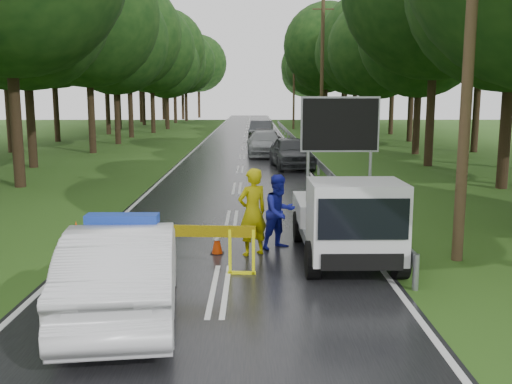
{
  "coord_description": "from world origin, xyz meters",
  "views": [
    {
      "loc": [
        0.63,
        -10.31,
        3.62
      ],
      "look_at": [
        0.71,
        3.49,
        1.3
      ],
      "focal_mm": 40.0,
      "sensor_mm": 36.0,
      "label": 1
    }
  ],
  "objects_px": {
    "work_truck": "(346,218)",
    "civilian": "(280,212)",
    "queue_car_third": "(264,138)",
    "queue_car_first": "(291,152)",
    "queue_car_second": "(265,143)",
    "barrier": "(195,237)",
    "police_sedan": "(124,270)",
    "officer": "(253,212)",
    "queue_car_fourth": "(261,131)"
  },
  "relations": [
    {
      "from": "work_truck",
      "to": "civilian",
      "type": "xyz_separation_m",
      "value": [
        -1.42,
        1.04,
        -0.07
      ]
    },
    {
      "from": "work_truck",
      "to": "queue_car_third",
      "type": "xyz_separation_m",
      "value": [
        -1.24,
        28.83,
        -0.31
      ]
    },
    {
      "from": "queue_car_first",
      "to": "queue_car_second",
      "type": "relative_size",
      "value": 0.9
    },
    {
      "from": "civilian",
      "to": "work_truck",
      "type": "bearing_deg",
      "value": -71.91
    },
    {
      "from": "civilian",
      "to": "barrier",
      "type": "bearing_deg",
      "value": -168.25
    },
    {
      "from": "queue_car_third",
      "to": "work_truck",
      "type": "bearing_deg",
      "value": -89.89
    },
    {
      "from": "queue_car_first",
      "to": "work_truck",
      "type": "bearing_deg",
      "value": -95.53
    },
    {
      "from": "barrier",
      "to": "civilian",
      "type": "relative_size",
      "value": 1.39
    },
    {
      "from": "work_truck",
      "to": "civilian",
      "type": "distance_m",
      "value": 1.76
    },
    {
      "from": "barrier",
      "to": "police_sedan",
      "type": "bearing_deg",
      "value": -109.43
    },
    {
      "from": "queue_car_third",
      "to": "police_sedan",
      "type": "bearing_deg",
      "value": -97.63
    },
    {
      "from": "work_truck",
      "to": "officer",
      "type": "distance_m",
      "value": 2.12
    },
    {
      "from": "work_truck",
      "to": "queue_car_fourth",
      "type": "bearing_deg",
      "value": 91.7
    },
    {
      "from": "officer",
      "to": "queue_car_second",
      "type": "distance_m",
      "value": 22.4
    },
    {
      "from": "work_truck",
      "to": "barrier",
      "type": "relative_size",
      "value": 1.81
    },
    {
      "from": "police_sedan",
      "to": "civilian",
      "type": "xyz_separation_m",
      "value": [
        2.77,
        4.2,
        0.11
      ]
    },
    {
      "from": "queue_car_second",
      "to": "queue_car_third",
      "type": "distance_m",
      "value": 6.0
    },
    {
      "from": "barrier",
      "to": "queue_car_first",
      "type": "height_order",
      "value": "queue_car_first"
    },
    {
      "from": "work_truck",
      "to": "officer",
      "type": "bearing_deg",
      "value": 167.41
    },
    {
      "from": "queue_car_first",
      "to": "queue_car_third",
      "type": "xyz_separation_m",
      "value": [
        -1.15,
        12.0,
        -0.14
      ]
    },
    {
      "from": "queue_car_third",
      "to": "barrier",
      "type": "bearing_deg",
      "value": -96.21
    },
    {
      "from": "police_sedan",
      "to": "queue_car_third",
      "type": "bearing_deg",
      "value": -102.64
    },
    {
      "from": "queue_car_second",
      "to": "police_sedan",
      "type": "bearing_deg",
      "value": -98.49
    },
    {
      "from": "police_sedan",
      "to": "queue_car_first",
      "type": "xyz_separation_m",
      "value": [
        4.1,
        20.0,
        0.01
      ]
    },
    {
      "from": "barrier",
      "to": "officer",
      "type": "xyz_separation_m",
      "value": [
        1.18,
        1.4,
        0.23
      ]
    },
    {
      "from": "officer",
      "to": "queue_car_fourth",
      "type": "relative_size",
      "value": 0.41
    },
    {
      "from": "barrier",
      "to": "queue_car_second",
      "type": "bearing_deg",
      "value": 89.19
    },
    {
      "from": "work_truck",
      "to": "queue_car_second",
      "type": "relative_size",
      "value": 0.87
    },
    {
      "from": "police_sedan",
      "to": "officer",
      "type": "xyz_separation_m",
      "value": [
        2.13,
        3.61,
        0.23
      ]
    },
    {
      "from": "queue_car_fourth",
      "to": "work_truck",
      "type": "bearing_deg",
      "value": -82.96
    },
    {
      "from": "work_truck",
      "to": "queue_car_first",
      "type": "distance_m",
      "value": 16.83
    },
    {
      "from": "queue_car_second",
      "to": "queue_car_fourth",
      "type": "bearing_deg",
      "value": 88.04
    },
    {
      "from": "officer",
      "to": "queue_car_second",
      "type": "bearing_deg",
      "value": -122.48
    },
    {
      "from": "barrier",
      "to": "civilian",
      "type": "bearing_deg",
      "value": 51.45
    },
    {
      "from": "barrier",
      "to": "civilian",
      "type": "height_order",
      "value": "civilian"
    },
    {
      "from": "civilian",
      "to": "officer",
      "type": "bearing_deg",
      "value": -173.12
    },
    {
      "from": "queue_car_second",
      "to": "queue_car_fourth",
      "type": "height_order",
      "value": "queue_car_fourth"
    },
    {
      "from": "barrier",
      "to": "queue_car_third",
      "type": "distance_m",
      "value": 29.86
    },
    {
      "from": "queue_car_second",
      "to": "queue_car_fourth",
      "type": "relative_size",
      "value": 1.04
    },
    {
      "from": "officer",
      "to": "civilian",
      "type": "xyz_separation_m",
      "value": [
        0.64,
        0.6,
        -0.11
      ]
    },
    {
      "from": "police_sedan",
      "to": "queue_car_fourth",
      "type": "xyz_separation_m",
      "value": [
        2.82,
        38.0,
        0.03
      ]
    },
    {
      "from": "officer",
      "to": "queue_car_third",
      "type": "xyz_separation_m",
      "value": [
        0.82,
        28.39,
        -0.35
      ]
    },
    {
      "from": "queue_car_first",
      "to": "queue_car_second",
      "type": "xyz_separation_m",
      "value": [
        -1.23,
        6.0,
        -0.05
      ]
    },
    {
      "from": "civilian",
      "to": "queue_car_third",
      "type": "height_order",
      "value": "civilian"
    },
    {
      "from": "work_truck",
      "to": "queue_car_second",
      "type": "bearing_deg",
      "value": 92.76
    },
    {
      "from": "queue_car_fourth",
      "to": "queue_car_third",
      "type": "bearing_deg",
      "value": -84.01
    },
    {
      "from": "officer",
      "to": "queue_car_second",
      "type": "relative_size",
      "value": 0.39
    },
    {
      "from": "officer",
      "to": "police_sedan",
      "type": "bearing_deg",
      "value": 28.91
    },
    {
      "from": "police_sedan",
      "to": "queue_car_fourth",
      "type": "distance_m",
      "value": 38.1
    },
    {
      "from": "civilian",
      "to": "queue_car_third",
      "type": "relative_size",
      "value": 0.38
    }
  ]
}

